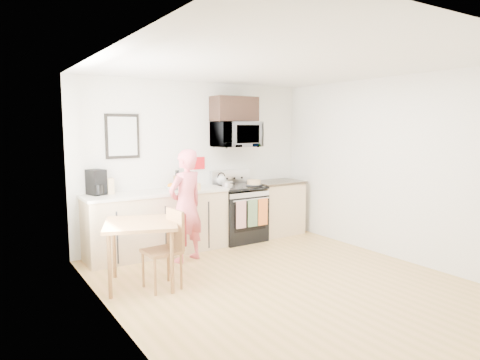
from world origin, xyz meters
TOP-DOWN VIEW (x-y plane):
  - floor at (0.00, 0.00)m, footprint 4.60×4.60m
  - back_wall at (0.00, 2.30)m, footprint 4.00×0.04m
  - left_wall at (-2.00, 0.00)m, footprint 0.04×4.60m
  - right_wall at (2.00, 0.00)m, footprint 0.04×4.60m
  - ceiling at (0.00, 0.00)m, footprint 4.00×4.60m
  - window at (-1.96, 0.80)m, footprint 0.06×1.40m
  - cabinet_left at (-0.80, 2.00)m, footprint 2.10×0.60m
  - countertop_left at (-0.80, 2.00)m, footprint 2.14×0.64m
  - cabinet_right at (1.43, 2.00)m, footprint 0.84×0.60m
  - countertop_right at (1.43, 2.00)m, footprint 0.88×0.64m
  - range at (0.63, 1.98)m, footprint 0.76×0.70m
  - microwave at (0.63, 2.08)m, footprint 0.76×0.51m
  - upper_cabinet at (0.63, 2.12)m, footprint 0.76×0.35m
  - wall_art at (-1.20, 2.28)m, footprint 0.50×0.04m
  - wall_trivet at (0.05, 2.28)m, footprint 0.20×0.02m
  - person at (-0.60, 1.45)m, footprint 0.66×0.53m
  - dining_table at (-1.46, 0.88)m, footprint 0.92×0.92m
  - chair at (-1.17, 0.67)m, footprint 0.45×0.41m
  - knife_block at (-0.40, 2.12)m, footprint 0.10×0.13m
  - utensil_crock at (-0.32, 2.21)m, footprint 0.13×0.13m
  - fruit_bowl at (-0.52, 2.07)m, footprint 0.24×0.24m
  - milk_carton at (-1.45, 2.12)m, footprint 0.09×0.09m
  - coffee_maker at (-1.62, 2.17)m, footprint 0.26×0.32m
  - bread_bag at (-0.35, 1.80)m, footprint 0.29×0.14m
  - cake at (0.85, 1.86)m, footprint 0.28×0.28m
  - kettle at (0.40, 2.17)m, footprint 0.17×0.17m
  - pot at (0.35, 1.88)m, footprint 0.18×0.30m

SIDE VIEW (x-z plane):
  - floor at x=0.00m, z-range 0.00..0.00m
  - range at x=0.63m, z-range -0.14..1.02m
  - cabinet_left at x=-0.80m, z-range 0.00..0.90m
  - cabinet_right at x=1.43m, z-range 0.00..0.90m
  - chair at x=-1.17m, z-range 0.13..1.05m
  - dining_table at x=-1.46m, z-range 0.30..1.07m
  - person at x=-0.60m, z-range 0.00..1.58m
  - countertop_left at x=-0.80m, z-range 0.90..0.94m
  - countertop_right at x=1.43m, z-range 0.90..0.94m
  - cake at x=0.85m, z-range 0.92..1.01m
  - pot at x=0.35m, z-range 0.93..1.01m
  - fruit_bowl at x=-0.52m, z-range 0.93..1.03m
  - bread_bag at x=-0.35m, z-range 0.94..1.05m
  - kettle at x=0.40m, z-range 0.91..1.12m
  - knife_block at x=-0.40m, z-range 0.94..1.14m
  - milk_carton at x=-1.45m, z-range 0.94..1.17m
  - utensil_crock at x=-0.32m, z-range 0.90..1.28m
  - coffee_maker at x=-1.62m, z-range 0.93..1.28m
  - back_wall at x=0.00m, z-range 0.00..2.60m
  - left_wall at x=-2.00m, z-range 0.00..2.60m
  - right_wall at x=2.00m, z-range 0.00..2.60m
  - wall_trivet at x=0.05m, z-range 1.20..1.40m
  - window at x=-1.96m, z-range 0.80..2.30m
  - wall_art at x=-1.20m, z-range 1.43..2.08m
  - microwave at x=0.63m, z-range 1.55..1.97m
  - upper_cabinet at x=0.63m, z-range 1.98..2.38m
  - ceiling at x=0.00m, z-range 2.58..2.62m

